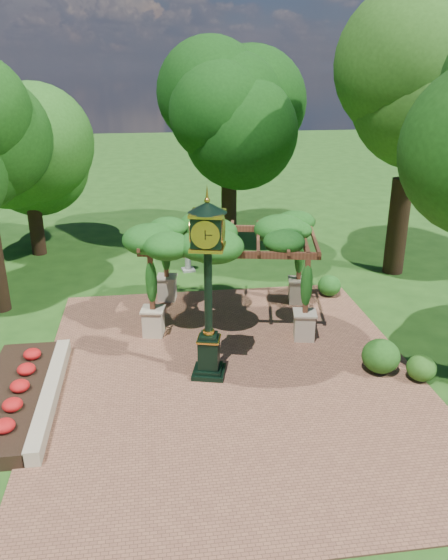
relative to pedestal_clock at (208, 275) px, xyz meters
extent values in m
plane|color=#1E4714|center=(0.59, -1.16, -2.88)|extent=(120.00, 120.00, 0.00)
cube|color=brown|center=(0.59, -0.16, -2.86)|extent=(10.00, 12.00, 0.04)
cube|color=#C6B793|center=(-4.01, -0.66, -2.68)|extent=(0.35, 5.00, 0.40)
cube|color=red|center=(-4.91, -0.66, -2.70)|extent=(1.50, 5.00, 0.36)
cube|color=black|center=(0.00, 0.00, -2.77)|extent=(1.02, 1.02, 0.13)
cube|color=black|center=(0.00, 0.00, -2.20)|extent=(0.64, 0.64, 0.95)
cube|color=gold|center=(0.00, 0.00, -1.78)|extent=(0.72, 0.72, 0.04)
cylinder|color=black|center=(0.00, 0.00, -0.42)|extent=(0.26, 0.26, 2.42)
cube|color=black|center=(0.00, 0.00, 1.16)|extent=(0.90, 0.90, 0.74)
cylinder|color=#EDE3C9|center=(-0.09, -0.36, 1.16)|extent=(0.62, 0.19, 0.63)
cone|color=black|center=(0.00, 0.00, 1.74)|extent=(1.15, 1.15, 0.26)
sphere|color=gold|center=(0.00, 0.00, 1.90)|extent=(0.15, 0.15, 0.15)
cube|color=#C4B191|center=(-1.43, 2.55, -2.42)|extent=(0.70, 0.70, 0.83)
cube|color=brown|center=(-1.43, 2.55, -1.12)|extent=(0.17, 0.17, 1.70)
cube|color=#C4B191|center=(3.07, 1.68, -2.42)|extent=(0.70, 0.70, 0.83)
cube|color=brown|center=(3.07, 1.68, -1.12)|extent=(0.17, 0.17, 1.70)
cube|color=#C4B191|center=(-0.90, 5.25, -2.42)|extent=(0.70, 0.70, 0.83)
cube|color=brown|center=(-0.90, 5.25, -1.12)|extent=(0.17, 0.17, 1.70)
cube|color=#C4B191|center=(3.60, 4.38, -2.42)|extent=(0.70, 0.70, 0.83)
cube|color=brown|center=(3.60, 4.38, -1.12)|extent=(0.17, 0.17, 1.70)
cube|color=brown|center=(0.82, 2.12, -0.20)|extent=(5.24, 1.14, 0.20)
cube|color=brown|center=(1.35, 4.82, -0.20)|extent=(5.24, 1.14, 0.20)
ellipsoid|color=#1A4F16|center=(1.09, 3.47, 0.05)|extent=(5.85, 4.25, 0.92)
cube|color=#999991|center=(0.05, 8.16, -2.83)|extent=(0.56, 0.56, 0.09)
cylinder|color=#999991|center=(0.05, 8.16, -2.43)|extent=(0.28, 0.28, 0.80)
cylinder|color=#999991|center=(0.05, 8.16, -2.01)|extent=(0.53, 0.53, 0.04)
ellipsoid|color=#285718|center=(5.48, -1.03, -2.49)|extent=(1.01, 1.01, 0.69)
ellipsoid|color=#204F16|center=(4.59, -0.47, -2.38)|extent=(1.17, 1.17, 0.92)
ellipsoid|color=#1E5518|center=(4.89, 4.82, -2.46)|extent=(1.05, 1.05, 0.74)
cylinder|color=#321E13|center=(-6.32, 11.22, -1.52)|extent=(0.62, 0.62, 2.70)
ellipsoid|color=#255719|center=(-6.32, 11.22, 1.96)|extent=(4.26, 4.26, 4.27)
cylinder|color=black|center=(2.30, 12.15, -1.31)|extent=(0.72, 0.72, 3.14)
ellipsoid|color=#10360D|center=(2.30, 12.15, 2.75)|extent=(4.90, 4.90, 4.96)
cylinder|color=#321F13|center=(8.23, 6.92, -0.98)|extent=(0.79, 0.79, 3.78)
ellipsoid|color=#285217|center=(8.23, 6.92, 3.89)|extent=(5.26, 5.26, 5.97)
camera|label=1|loc=(-1.33, -12.65, 4.84)|focal=35.00mm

